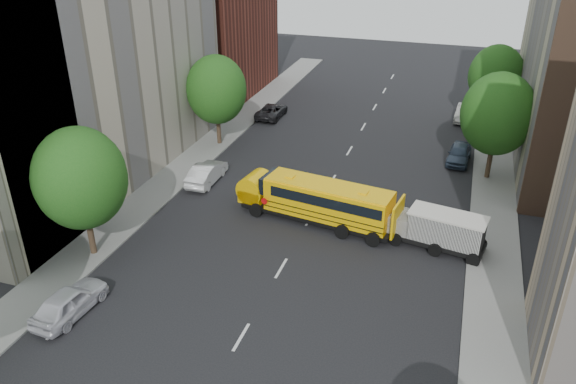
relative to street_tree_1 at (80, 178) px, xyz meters
The scene contains 17 objects.
ground 12.71m from the street_tree_1, 19.98° to the left, with size 120.00×120.00×0.00m, color black.
sidewalk_left 10.26m from the street_tree_1, 93.18° to the left, with size 3.00×80.00×0.12m, color slate.
sidewalk_right 24.72m from the street_tree_1, 21.80° to the left, with size 3.00×80.00×0.12m, color slate.
lane_markings 18.48m from the street_tree_1, 51.84° to the left, with size 0.15×64.00×0.01m, color silver.
building_left_cream 13.21m from the street_tree_1, 124.99° to the left, with size 10.00×26.00×20.00m, color #BFB29A.
building_left_redbrick 32.79m from the street_tree_1, 102.34° to the left, with size 10.00×15.00×13.00m, color maroon.
street_tree_1 is the anchor object (origin of this frame).
street_tree_2 18.00m from the street_tree_1, 90.00° to the left, with size 4.99×4.99×7.71m.
street_tree_4 28.43m from the street_tree_1, 39.29° to the left, with size 5.25×5.25×8.10m.
street_tree_5 37.20m from the street_tree_1, 53.75° to the left, with size 4.86×4.86×7.51m.
school_bus 14.26m from the street_tree_1, 34.24° to the left, with size 10.39×3.83×2.87m.
safari_truck 20.77m from the street_tree_1, 20.00° to the left, with size 5.79×2.96×2.37m.
parked_car_0 6.90m from the street_tree_1, 66.28° to the right, with size 1.77×4.39×1.50m, color silver.
parked_car_1 11.87m from the street_tree_1, 78.57° to the left, with size 1.57×4.51×1.49m, color silver.
parked_car_2 26.29m from the street_tree_1, 85.59° to the left, with size 2.15×4.66×1.30m, color black.
parked_car_4 28.79m from the street_tree_1, 45.95° to the left, with size 1.69×4.19×1.43m, color #33435A.
parked_car_5 36.85m from the street_tree_1, 57.25° to the left, with size 1.51×4.33×1.43m, color #9A9A95.
Camera 1 is at (8.51, -26.96, 18.39)m, focal length 35.00 mm.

